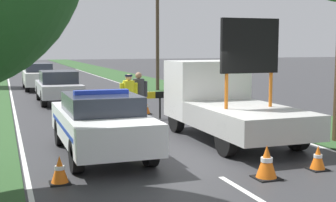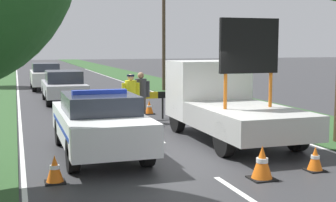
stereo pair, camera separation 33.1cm
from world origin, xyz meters
name	(u,v)px [view 2 (the right image)]	position (x,y,z in m)	size (l,w,h in m)	color
ground_plane	(188,159)	(0.00, 0.00, 0.00)	(160.00, 160.00, 0.00)	#333335
lane_markings	(93,96)	(0.00, 14.20, 0.00)	(7.51, 58.51, 0.01)	silver
grass_verge_right	(163,85)	(5.64, 20.00, 0.01)	(3.67, 120.00, 0.03)	#2D5128
police_car	(99,122)	(-1.90, 1.07, 0.80)	(1.86, 4.74, 1.60)	white
work_truck	(224,101)	(1.90, 2.10, 1.05)	(2.25, 5.35, 3.34)	white
road_barrier	(132,98)	(0.13, 5.97, 0.81)	(2.80, 0.08, 0.99)	black
police_officer	(131,95)	(-0.14, 5.09, 1.01)	(0.61, 0.39, 1.70)	#191E38
pedestrian_civilian	(141,93)	(0.29, 5.41, 1.02)	(0.62, 0.40, 1.74)	brown
traffic_cone_near_police	(315,159)	(2.19, -1.86, 0.26)	(0.38, 0.38, 0.53)	black
traffic_cone_centre_front	(262,163)	(0.81, -2.06, 0.34)	(0.49, 0.49, 0.68)	black
traffic_cone_near_truck	(149,107)	(1.10, 7.23, 0.27)	(0.39, 0.39, 0.54)	black
traffic_cone_behind_barrier	(101,115)	(-1.03, 5.83, 0.25)	(0.37, 0.37, 0.52)	black
traffic_cone_lane_edge	(55,169)	(-3.13, -1.04, 0.27)	(0.39, 0.39, 0.55)	black
queued_car_sedan_silver	(64,86)	(-1.69, 12.05, 0.78)	(1.79, 4.46, 1.49)	#B2B2B7
queued_car_van_white	(46,76)	(-2.07, 19.20, 0.82)	(1.71, 4.66, 1.59)	silver
utility_pole	(164,34)	(4.49, 16.10, 3.31)	(1.20, 0.20, 6.40)	#473828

